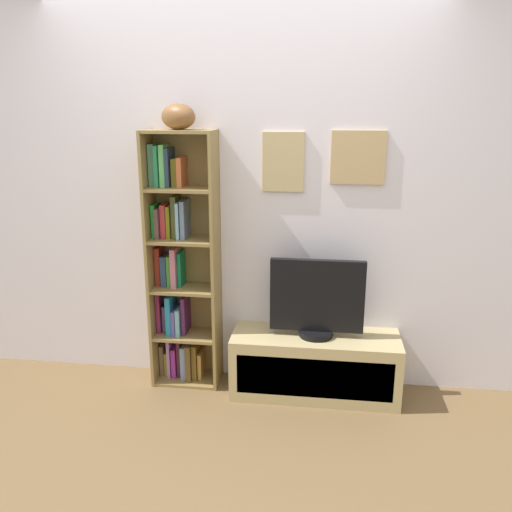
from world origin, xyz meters
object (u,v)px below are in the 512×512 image
(bookshelf, at_px, (180,269))
(tv_stand, at_px, (315,365))
(television, at_px, (317,300))
(football, at_px, (178,117))

(bookshelf, bearing_deg, tv_stand, -5.89)
(television, bearing_deg, football, 175.98)
(tv_stand, bearing_deg, football, 175.91)
(football, bearing_deg, television, -4.02)
(tv_stand, bearing_deg, bookshelf, 174.11)
(tv_stand, distance_m, television, 0.46)
(bookshelf, relative_size, football, 6.75)
(bookshelf, distance_m, tv_stand, 1.11)
(bookshelf, height_order, tv_stand, bookshelf)
(bookshelf, bearing_deg, television, -5.82)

